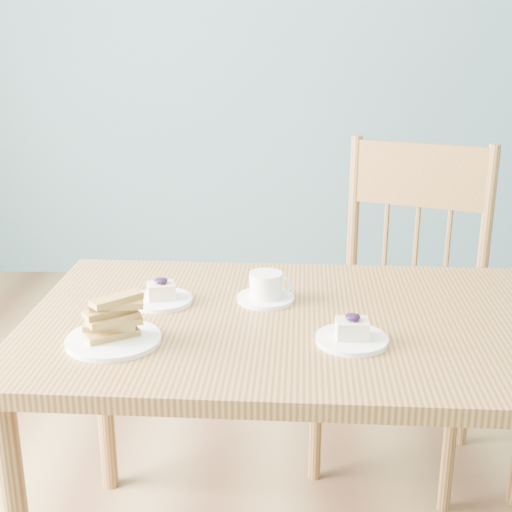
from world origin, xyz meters
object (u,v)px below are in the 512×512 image
(dining_chair, at_px, (403,307))
(biscotti_plate, at_px, (113,326))
(cheesecake_plate_near, at_px, (352,335))
(coffee_cup, at_px, (266,289))
(dining_table, at_px, (316,347))
(cheesecake_plate_far, at_px, (162,296))

(dining_chair, height_order, biscotti_plate, dining_chair)
(dining_chair, distance_m, cheesecake_plate_near, 0.75)
(cheesecake_plate_near, bearing_deg, coffee_cup, 128.21)
(dining_chair, xyz_separation_m, cheesecake_plate_near, (-0.24, -0.68, 0.22))
(dining_table, xyz_separation_m, cheesecake_plate_near, (0.07, -0.12, 0.09))
(cheesecake_plate_near, distance_m, cheesecake_plate_far, 0.49)
(biscotti_plate, bearing_deg, dining_table, 17.10)
(dining_table, relative_size, biscotti_plate, 6.78)
(dining_table, distance_m, cheesecake_plate_near, 0.17)
(cheesecake_plate_far, distance_m, biscotti_plate, 0.24)
(dining_chair, xyz_separation_m, biscotti_plate, (-0.75, -0.69, 0.23))
(dining_table, bearing_deg, cheesecake_plate_far, 168.62)
(coffee_cup, relative_size, biscotti_plate, 0.70)
(coffee_cup, bearing_deg, cheesecake_plate_far, -171.36)
(cheesecake_plate_near, height_order, coffee_cup, coffee_cup)
(dining_chair, distance_m, coffee_cup, 0.66)
(cheesecake_plate_far, relative_size, biscotti_plate, 0.73)
(cheesecake_plate_near, bearing_deg, biscotti_plate, -178.67)
(cheesecake_plate_far, bearing_deg, dining_chair, 34.38)
(dining_table, relative_size, coffee_cup, 9.74)
(dining_chair, xyz_separation_m, coffee_cup, (-0.43, -0.45, 0.23))
(cheesecake_plate_near, height_order, biscotti_plate, biscotti_plate)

